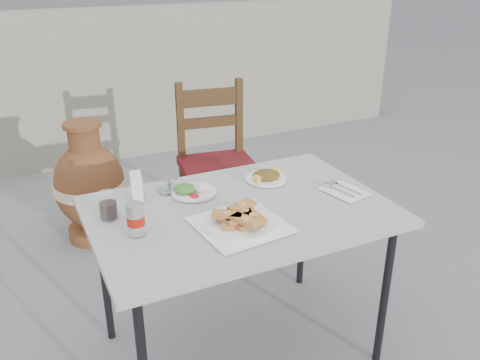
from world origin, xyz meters
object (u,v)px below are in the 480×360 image
salad_chopped_plate (266,176)px  condiment_caddy (170,186)px  soda_can (136,219)px  terracotta_urn (90,186)px  chair (217,163)px  salad_rice_plate (193,190)px  pide_plate (240,218)px  napkin_holder (137,186)px  cafe_table (240,218)px  cola_glass (108,207)px

salad_chopped_plate → condiment_caddy: size_ratio=1.78×
soda_can → terracotta_urn: bearing=87.5°
soda_can → chair: (0.72, 0.95, -0.26)m
salad_rice_plate → soda_can: size_ratio=1.61×
pide_plate → salad_rice_plate: (-0.05, 0.32, -0.01)m
condiment_caddy → chair: 0.87m
salad_rice_plate → terracotta_urn: size_ratio=0.25×
soda_can → napkin_holder: size_ratio=1.11×
soda_can → chair: size_ratio=0.12×
salad_chopped_plate → cafe_table: bearing=-139.6°
chair → terracotta_urn: size_ratio=1.28×
salad_rice_plate → cola_glass: cola_glass is taller
napkin_holder → salad_chopped_plate: bearing=3.6°
cafe_table → terracotta_urn: (-0.35, 1.25, -0.30)m
pide_plate → chair: size_ratio=0.35×
cafe_table → condiment_caddy: size_ratio=11.24×
cola_glass → salad_rice_plate: bearing=8.7°
cola_glass → condiment_caddy: cola_glass is taller
pide_plate → cola_glass: 0.48m
cola_glass → napkin_holder: size_ratio=0.98×
cafe_table → napkin_holder: napkin_holder is taller
cola_glass → chair: chair is taller
salad_rice_plate → napkin_holder: (-0.21, 0.06, 0.03)m
cafe_table → soda_can: (-0.41, -0.02, 0.10)m
napkin_holder → chair: bearing=57.3°
cola_glass → chair: bearing=45.3°
soda_can → cola_glass: 0.17m
salad_chopped_plate → napkin_holder: bearing=172.6°
salad_rice_plate → terracotta_urn: 1.14m
soda_can → cola_glass: soda_can is taller
pide_plate → salad_chopped_plate: (0.28, 0.31, -0.01)m
cafe_table → chair: size_ratio=1.23×
salad_rice_plate → pide_plate: bearing=-80.7°
cafe_table → pide_plate: bearing=-116.4°
salad_chopped_plate → salad_rice_plate: bearing=178.4°
cafe_table → chair: (0.32, 0.93, -0.16)m
cafe_table → salad_chopped_plate: bearing=40.4°
cola_glass → cafe_table: bearing=-16.8°
napkin_holder → pide_plate: bearing=-44.2°
soda_can → napkin_holder: bearing=73.6°
salad_rice_plate → cola_glass: size_ratio=1.81×
cola_glass → condiment_caddy: 0.30m
cola_glass → terracotta_urn: cola_glass is taller
salad_rice_plate → condiment_caddy: condiment_caddy is taller
salad_rice_plate → condiment_caddy: bearing=136.7°
soda_can → condiment_caddy: soda_can is taller
soda_can → cola_glass: (-0.06, 0.16, -0.01)m
cola_glass → terracotta_urn: (0.11, 1.11, -0.39)m
salad_chopped_plate → terracotta_urn: (-0.57, 1.07, -0.36)m
cola_glass → pide_plate: bearing=-33.4°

